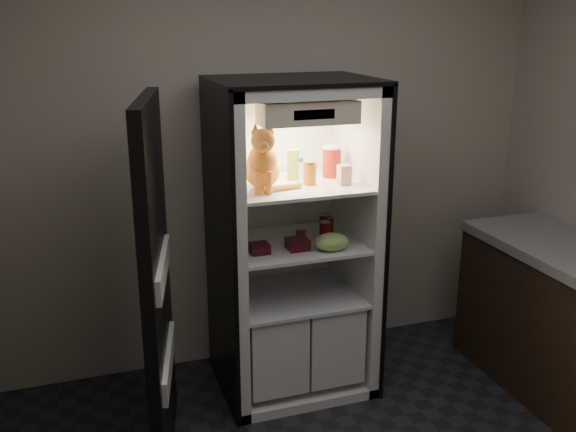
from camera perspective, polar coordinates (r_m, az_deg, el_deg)
name	(u,v)px	position (r m, az deg, el deg)	size (l,w,h in m)	color
room_shell	(415,180)	(2.39, 11.18, 3.13)	(3.60, 3.60, 3.60)	white
refrigerator	(291,262)	(3.84, 0.25, -4.08)	(0.90, 0.72, 1.88)	white
fridge_door	(157,290)	(3.22, -11.54, -6.47)	(0.24, 0.86, 1.85)	black
tabby_cat	(262,164)	(3.47, -2.29, 4.67)	(0.32, 0.38, 0.39)	orange
parmesan_shaker	(293,165)	(3.70, 0.45, 4.60)	(0.07, 0.07, 0.18)	#227E2B
mayo_tub	(296,168)	(3.73, 0.69, 4.27)	(0.09, 0.09, 0.12)	white
salsa_jar	(310,173)	(3.60, 1.94, 3.85)	(0.07, 0.07, 0.13)	maroon
pepper_jar	(332,161)	(3.78, 3.91, 4.86)	(0.11, 0.11, 0.18)	#A21F15
cream_carton	(344,175)	(3.61, 5.02, 3.66)	(0.07, 0.07, 0.11)	white
soda_can_a	(325,224)	(3.85, 3.31, -0.74)	(0.07, 0.07, 0.13)	black
soda_can_b	(329,226)	(3.85, 3.63, -0.85)	(0.06, 0.06, 0.11)	black
soda_can_c	(325,231)	(3.74, 3.31, -1.36)	(0.06, 0.06, 0.12)	black
condiment_jar	(301,234)	(3.74, 1.14, -1.62)	(0.06, 0.06, 0.08)	brown
grape_bag	(332,242)	(3.59, 3.89, -2.31)	(0.20, 0.14, 0.10)	#8BBC58
berry_box_left	(259,248)	(3.56, -2.57, -2.88)	(0.11, 0.11, 0.05)	#510D14
berry_box_right	(298,244)	(3.61, 0.87, -2.50)	(0.12, 0.12, 0.06)	#510D14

